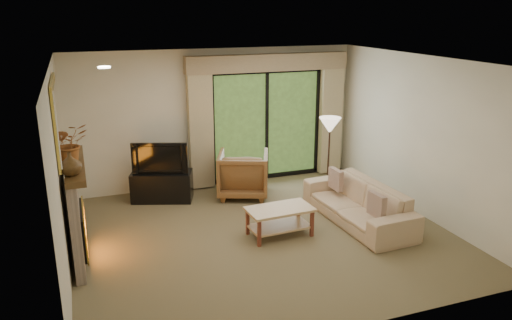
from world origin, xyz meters
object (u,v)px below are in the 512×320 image
object	(u,v)px
media_console	(162,186)
coffee_table	(280,222)
sofa	(358,203)
armchair	(243,174)

from	to	relation	value
media_console	coffee_table	distance (m)	2.49
sofa	coffee_table	size ratio (longest dim) A/B	2.19
media_console	armchair	distance (m)	1.47
sofa	coffee_table	world-z (taller)	sofa
sofa	coffee_table	distance (m)	1.38
armchair	sofa	bearing A→B (deg)	149.52
sofa	coffee_table	bearing A→B (deg)	-90.62
armchair	coffee_table	bearing A→B (deg)	110.90
coffee_table	sofa	bearing A→B (deg)	-1.19
media_console	armchair	bearing A→B (deg)	8.41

